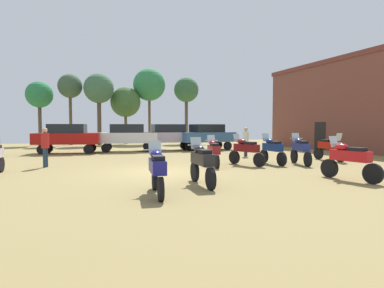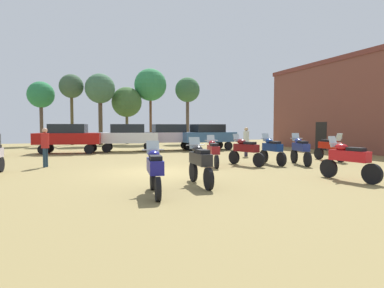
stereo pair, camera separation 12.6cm
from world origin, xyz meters
TOP-DOWN VIEW (x-y plane):
  - ground_plane at (0.00, 0.00)m, footprint 44.00×52.00m
  - brick_building at (18.00, 5.37)m, footprint 6.12×16.79m
  - motorcycle_1 at (5.60, -4.38)m, footprint 0.68×2.27m
  - motorcycle_3 at (0.55, -3.41)m, footprint 0.62×2.25m
  - motorcycle_4 at (9.77, 0.85)m, footprint 0.62×2.23m
  - motorcycle_5 at (5.91, 0.55)m, footprint 0.62×2.17m
  - motorcycle_7 at (-1.13, -4.29)m, footprint 0.66×2.11m
  - motorcycle_10 at (2.90, 0.83)m, footprint 0.78×2.21m
  - motorcycle_11 at (4.50, 0.63)m, footprint 0.83×2.19m
  - motorcycle_13 at (7.11, -0.05)m, footprint 0.81×2.18m
  - car_1 at (-3.36, 10.96)m, footprint 4.58×2.64m
  - car_2 at (6.79, 10.48)m, footprint 4.43×2.14m
  - car_4 at (0.71, 11.10)m, footprint 4.57×2.59m
  - car_6 at (3.85, 11.15)m, footprint 4.40×2.05m
  - person_1 at (6.92, 4.77)m, footprint 0.48×0.48m
  - person_2 at (-4.32, 3.27)m, footprint 0.44×0.44m
  - tree_1 at (-5.82, 22.00)m, footprint 2.53×2.53m
  - tree_3 at (4.89, 21.51)m, footprint 3.42×3.42m
  - tree_4 at (8.87, 20.86)m, footprint 2.69×2.69m
  - tree_5 at (-3.03, 21.43)m, footprint 2.33×2.33m
  - tree_7 at (-0.40, 20.54)m, footprint 2.91×2.91m
  - tree_8 at (2.35, 21.48)m, footprint 3.11×3.11m

SIDE VIEW (x-z plane):
  - ground_plane at x=0.00m, z-range 0.00..0.02m
  - motorcycle_10 at x=2.90m, z-range 0.01..1.45m
  - motorcycle_7 at x=-1.13m, z-range 0.01..1.45m
  - motorcycle_4 at x=9.77m, z-range 0.01..1.50m
  - motorcycle_5 at x=5.91m, z-range 0.01..1.50m
  - motorcycle_11 at x=4.50m, z-range 0.01..1.50m
  - motorcycle_3 at x=0.55m, z-range 0.01..1.51m
  - motorcycle_1 at x=5.60m, z-range 0.01..1.51m
  - motorcycle_13 at x=7.11m, z-range 0.01..1.52m
  - person_2 at x=-4.32m, z-range 0.17..1.95m
  - person_1 at x=6.92m, z-range 0.17..1.96m
  - car_1 at x=-3.36m, z-range 0.19..2.19m
  - car_2 at x=6.79m, z-range 0.19..2.19m
  - car_4 at x=0.71m, z-range 0.19..2.19m
  - car_6 at x=3.85m, z-range 0.19..2.19m
  - brick_building at x=18.00m, z-range 0.01..6.94m
  - tree_8 at x=2.35m, z-range 1.40..7.32m
  - tree_1 at x=-5.82m, z-range 1.76..7.93m
  - tree_7 at x=-0.40m, z-range 1.98..8.99m
  - tree_5 at x=-3.03m, z-range 2.22..9.16m
  - tree_4 at x=8.87m, z-range 2.16..9.32m
  - tree_3 at x=4.89m, z-range 2.26..10.24m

